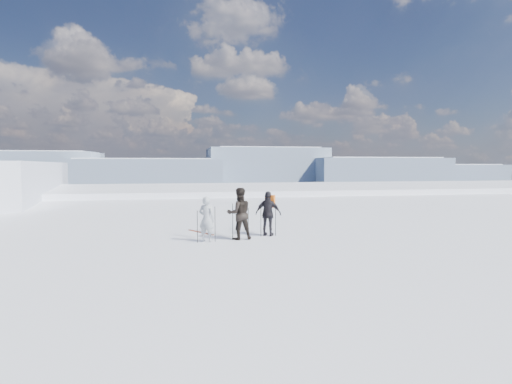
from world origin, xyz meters
TOP-DOWN VIEW (x-y plane):
  - lake_basin at (0.00, 30.00)m, footprint 820.00×820.00m
  - far_mountain_range at (29.60, 454.78)m, footprint 770.00×110.00m
  - skier_grey at (-3.46, 3.48)m, footprint 0.72×0.64m
  - skier_dark at (-2.23, 3.70)m, footprint 1.02×0.83m
  - skier_pack at (-1.01, 4.18)m, footprint 1.11×0.87m
  - backpack at (-0.89, 4.40)m, footprint 0.43×0.36m
  - ski_poles at (-2.21, 3.72)m, footprint 3.09×0.84m
  - skis_loose at (-3.50, 5.42)m, footprint 0.99×1.70m

SIDE VIEW (x-z plane):
  - far_mountain_range at x=29.60m, z-range -33.69..19.31m
  - lake_basin at x=0.00m, z-range -42.31..29.31m
  - skis_loose at x=-3.50m, z-range 0.00..0.03m
  - ski_poles at x=-2.21m, z-range -0.05..1.31m
  - skier_grey at x=-3.46m, z-range 0.00..1.65m
  - skier_pack at x=-1.01m, z-range 0.00..1.75m
  - skier_dark at x=-2.23m, z-range 0.00..1.93m
  - backpack at x=-0.89m, z-range 1.75..2.24m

